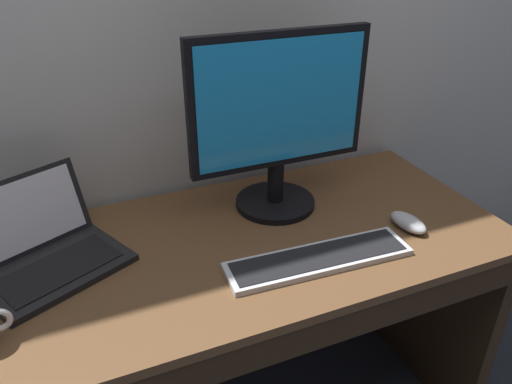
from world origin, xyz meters
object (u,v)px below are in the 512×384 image
at_px(external_monitor, 279,121).
at_px(computer_mouse, 408,222).
at_px(wired_keyboard, 319,259).
at_px(laptop_black, 47,253).

distance_m(external_monitor, computer_mouse, 0.46).
bearing_deg(computer_mouse, external_monitor, 129.13).
bearing_deg(wired_keyboard, external_monitor, 86.58).
xyz_separation_m(external_monitor, computer_mouse, (0.29, -0.25, -0.25)).
xyz_separation_m(laptop_black, wired_keyboard, (0.63, -0.24, -0.03)).
bearing_deg(wired_keyboard, computer_mouse, 7.14).
bearing_deg(external_monitor, laptop_black, -176.04).
relative_size(wired_keyboard, computer_mouse, 4.11).
bearing_deg(computer_mouse, laptop_black, 157.79).
distance_m(external_monitor, wired_keyboard, 0.39).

